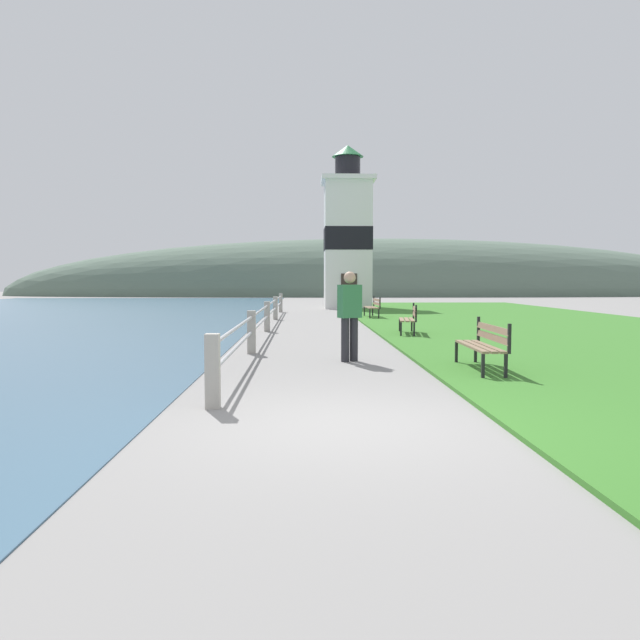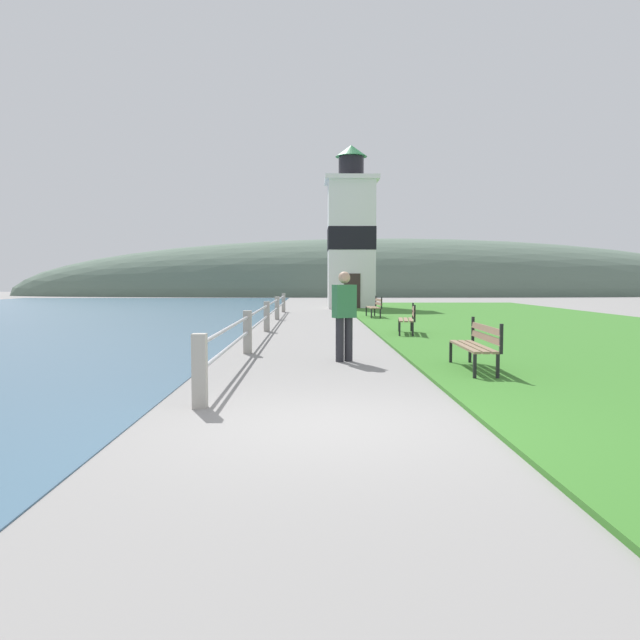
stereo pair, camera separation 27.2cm
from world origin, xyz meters
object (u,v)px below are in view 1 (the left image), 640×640
park_bench_near (484,342)px  person_strolling (350,313)px  park_bench_midway (410,317)px  park_bench_far (373,306)px  lighthouse (347,237)px

park_bench_near → person_strolling: (-2.27, 1.58, 0.44)m
park_bench_midway → person_strolling: person_strolling is taller
park_bench_far → person_strolling: bearing=79.9°
park_bench_far → park_bench_midway: bearing=89.3°
park_bench_near → park_bench_midway: (-0.06, 7.39, -0.00)m
lighthouse → park_bench_midway: bearing=-88.2°
lighthouse → park_bench_near: bearing=-88.6°
park_bench_near → person_strolling: bearing=-33.6°
park_bench_midway → lighthouse: bearing=-80.7°
park_bench_near → person_strolling: person_strolling is taller
park_bench_far → person_strolling: size_ratio=1.02×
park_bench_midway → lighthouse: size_ratio=0.18×
park_bench_near → lighthouse: 25.68m
park_bench_near → lighthouse: bearing=-87.3°
park_bench_midway → park_bench_far: same height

